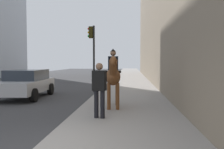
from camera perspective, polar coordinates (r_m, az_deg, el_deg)
name	(u,v)px	position (r m, az deg, el deg)	size (l,w,h in m)	color
mounted_horse_near	(113,75)	(9.04, 0.27, -0.23)	(2.15, 0.68, 2.23)	brown
pedestrian_greeting	(99,86)	(7.38, -3.02, -2.85)	(0.33, 0.44, 1.70)	black
car_near_lane	(26,83)	(13.18, -19.71, -1.90)	(4.23, 2.14, 1.44)	#B7BABF
traffic_light_near_curb	(92,48)	(14.71, -4.66, 6.30)	(0.20, 0.44, 4.04)	black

